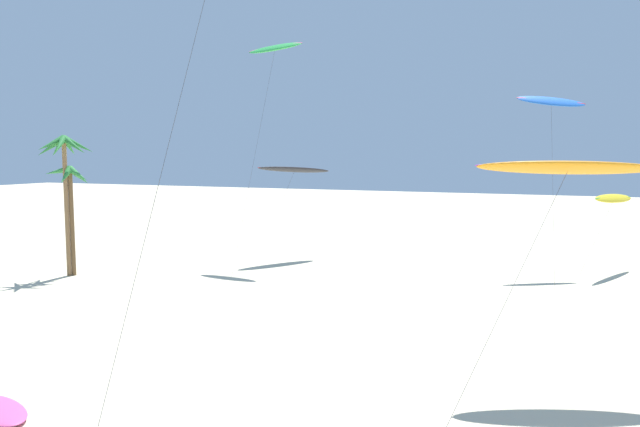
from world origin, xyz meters
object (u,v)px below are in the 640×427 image
at_px(flying_kite_4, 568,168).
at_px(flying_kite_5, 551,101).
at_px(flying_kite_0, 614,198).
at_px(flying_kite_6, 275,48).
at_px(palm_tree_0, 64,158).
at_px(flying_kite_8, 295,170).
at_px(palm_tree_1, 70,187).

bearing_deg(flying_kite_4, flying_kite_5, 93.58).
distance_m(flying_kite_0, flying_kite_5, 9.28).
bearing_deg(flying_kite_6, flying_kite_0, 12.39).
xyz_separation_m(palm_tree_0, flying_kite_4, (36.26, -8.73, -0.22)).
distance_m(flying_kite_0, flying_kite_6, 30.75).
bearing_deg(flying_kite_8, palm_tree_0, -133.71).
bearing_deg(flying_kite_5, palm_tree_1, -154.09).
distance_m(palm_tree_0, flying_kite_4, 37.30).
height_order(flying_kite_0, flying_kite_5, flying_kite_5).
xyz_separation_m(palm_tree_1, flying_kite_4, (36.06, -9.07, 2.03)).
bearing_deg(flying_kite_4, palm_tree_0, 166.46).
bearing_deg(palm_tree_1, flying_kite_5, 25.91).
relative_size(palm_tree_1, flying_kite_4, 0.76).
xyz_separation_m(flying_kite_0, flying_kite_8, (-26.34, -4.27, 2.14)).
bearing_deg(palm_tree_1, flying_kite_4, -14.11).
relative_size(palm_tree_1, flying_kite_8, 1.00).
relative_size(palm_tree_1, flying_kite_6, 0.45).
relative_size(palm_tree_1, flying_kite_5, 0.60).
bearing_deg(flying_kite_8, palm_tree_1, -133.95).
bearing_deg(flying_kite_0, flying_kite_4, -97.08).
xyz_separation_m(palm_tree_0, palm_tree_1, (0.21, 0.33, -2.25)).
relative_size(palm_tree_1, flying_kite_0, 1.19).
xyz_separation_m(flying_kite_0, flying_kite_4, (-3.34, -26.87, 3.03)).
xyz_separation_m(palm_tree_0, flying_kite_5, (34.65, 17.06, 4.53)).
relative_size(flying_kite_6, flying_kite_8, 2.23).
bearing_deg(flying_kite_4, flying_kite_8, 135.51).
bearing_deg(flying_kite_0, palm_tree_1, -155.68).
distance_m(palm_tree_0, flying_kite_0, 43.67).
xyz_separation_m(palm_tree_0, flying_kite_0, (39.60, 18.14, -3.24)).
relative_size(palm_tree_0, flying_kite_0, 1.52).
relative_size(palm_tree_0, flying_kite_8, 1.27).
height_order(palm_tree_0, flying_kite_8, palm_tree_0).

